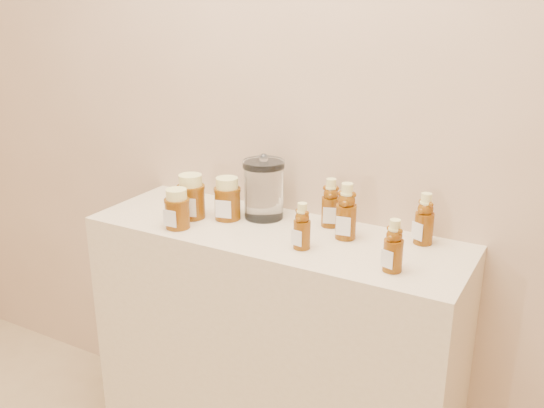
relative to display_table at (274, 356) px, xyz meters
The scene contains 11 objects.
wall_back 0.92m from the display_table, 90.00° to the left, with size 3.50×0.02×2.70m, color tan.
display_table is the anchor object (origin of this frame).
bear_bottle_back_left 0.57m from the display_table, 43.62° to the left, with size 0.06×0.06×0.18m, color #5D2E07, non-canonical shape.
bear_bottle_back_mid 0.59m from the display_table, 14.73° to the left, with size 0.07×0.07×0.19m, color #5D2E07, non-canonical shape.
bear_bottle_back_right 0.70m from the display_table, 16.88° to the left, with size 0.06×0.06×0.17m, color #5D2E07, non-canonical shape.
bear_bottle_front_left 0.55m from the display_table, 29.55° to the right, with size 0.05×0.05×0.16m, color #5D2E07, non-canonical shape.
bear_bottle_front_right 0.68m from the display_table, 12.78° to the right, with size 0.06×0.06×0.16m, color #5D2E07, non-canonical shape.
honey_jar_left 0.60m from the display_table, behind, with size 0.09×0.09×0.15m, color #5D2E07, non-canonical shape.
honey_jar_back 0.55m from the display_table, behind, with size 0.09×0.09×0.14m, color #5D2E07, non-canonical shape.
honey_jar_front 0.60m from the display_table, 156.76° to the right, with size 0.08×0.08×0.13m, color #5D2E07, non-canonical shape.
glass_canister 0.57m from the display_table, 134.08° to the left, with size 0.14×0.14×0.21m, color white, non-canonical shape.
Camera 1 is at (0.84, 0.03, 1.60)m, focal length 40.00 mm.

